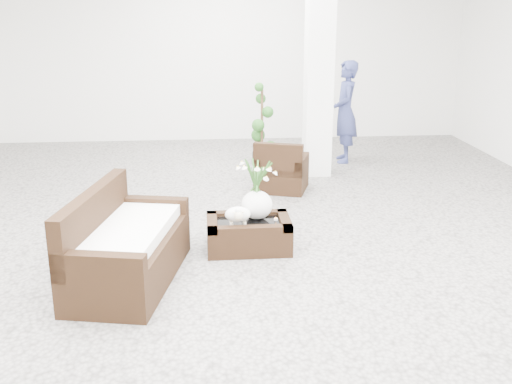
{
  "coord_description": "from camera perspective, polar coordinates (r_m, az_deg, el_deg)",
  "views": [
    {
      "loc": [
        -0.54,
        -6.35,
        2.56
      ],
      "look_at": [
        0.0,
        -0.1,
        0.62
      ],
      "focal_mm": 42.67,
      "sensor_mm": 36.0,
      "label": 1
    }
  ],
  "objects": [
    {
      "name": "sheep_figurine",
      "position": [
        6.44,
        -1.71,
        -2.26
      ],
      "size": [
        0.28,
        0.23,
        0.21
      ],
      "primitive_type": "ellipsoid",
      "color": "white",
      "rests_on": "coffee_table"
    },
    {
      "name": "shopper",
      "position": [
        10.31,
        8.37,
        7.44
      ],
      "size": [
        0.47,
        0.66,
        1.69
      ],
      "primitive_type": "imported",
      "rotation": [
        0.0,
        0.0,
        -1.67
      ],
      "color": "navy",
      "rests_on": "ground"
    },
    {
      "name": "topiary",
      "position": [
        10.04,
        0.56,
        6.32
      ],
      "size": [
        0.36,
        0.36,
        1.33
      ],
      "primitive_type": null,
      "color": "#1F4C18",
      "rests_on": "ground"
    },
    {
      "name": "tealight",
      "position": [
        6.61,
        1.87,
        -2.55
      ],
      "size": [
        0.04,
        0.04,
        0.03
      ],
      "primitive_type": "cylinder",
      "color": "white",
      "rests_on": "coffee_table"
    },
    {
      "name": "ground",
      "position": [
        6.87,
        -0.07,
        -4.7
      ],
      "size": [
        11.0,
        11.0,
        0.0
      ],
      "primitive_type": "plane",
      "color": "gray",
      "rests_on": "ground"
    },
    {
      "name": "coffee_table",
      "position": [
        6.63,
        -0.7,
        -4.08
      ],
      "size": [
        0.9,
        0.6,
        0.31
      ],
      "primitive_type": "cube",
      "color": "black",
      "rests_on": "ground"
    },
    {
      "name": "armchair",
      "position": [
        8.69,
        2.43,
        2.57
      ],
      "size": [
        0.86,
        0.84,
        0.74
      ],
      "primitive_type": "cube",
      "rotation": [
        0.0,
        0.0,
        2.83
      ],
      "color": "black",
      "rests_on": "ground"
    },
    {
      "name": "column",
      "position": [
        9.35,
        5.95,
        12.13
      ],
      "size": [
        0.4,
        0.4,
        3.5
      ],
      "primitive_type": "cube",
      "color": "white",
      "rests_on": "ground"
    },
    {
      "name": "loveseat",
      "position": [
        5.91,
        -11.88,
        -4.18
      ],
      "size": [
        1.12,
        1.8,
        0.89
      ],
      "primitive_type": "cube",
      "rotation": [
        0.0,
        0.0,
        1.37
      ],
      "color": "black",
      "rests_on": "ground"
    },
    {
      "name": "planter_narcissus",
      "position": [
        6.55,
        0.09,
        0.81
      ],
      "size": [
        0.44,
        0.44,
        0.8
      ],
      "primitive_type": null,
      "color": "white",
      "rests_on": "coffee_table"
    }
  ]
}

